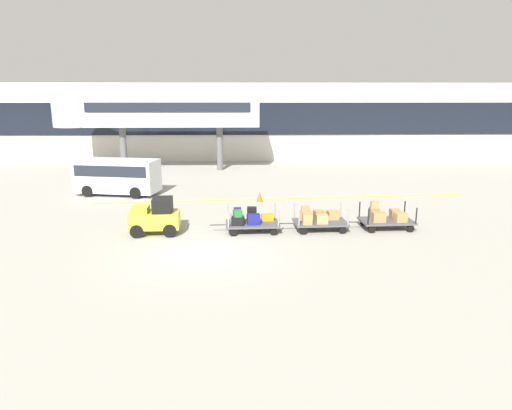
# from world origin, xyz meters

# --- Properties ---
(ground_plane) EXTENTS (120.00, 120.00, 0.00)m
(ground_plane) POSITION_xyz_m (0.00, 0.00, 0.00)
(ground_plane) COLOR #9E9B91
(apron_lead_line) EXTENTS (21.50, 2.03, 0.01)m
(apron_lead_line) POSITION_xyz_m (3.91, 9.34, 0.00)
(apron_lead_line) COLOR yellow
(apron_lead_line) RESTS_ON ground_plane
(terminal_building) EXTENTS (63.24, 2.51, 6.85)m
(terminal_building) POSITION_xyz_m (0.00, 25.98, 3.43)
(terminal_building) COLOR silver
(terminal_building) RESTS_ON ground_plane
(jet_bridge) EXTENTS (15.82, 3.00, 6.02)m
(jet_bridge) POSITION_xyz_m (-5.72, 19.99, 4.67)
(jet_bridge) COLOR #B7B7BC
(jet_bridge) RESTS_ON ground_plane
(baggage_tug) EXTENTS (2.15, 1.31, 1.58)m
(baggage_tug) POSITION_xyz_m (-2.25, 2.70, 0.75)
(baggage_tug) COLOR gold
(baggage_tug) RESTS_ON ground_plane
(baggage_cart_lead) EXTENTS (3.03, 1.51, 1.10)m
(baggage_cart_lead) POSITION_xyz_m (1.78, 2.92, 0.52)
(baggage_cart_lead) COLOR #4C4C4F
(baggage_cart_lead) RESTS_ON ground_plane
(baggage_cart_middle) EXTENTS (3.03, 1.51, 1.10)m
(baggage_cart_middle) POSITION_xyz_m (4.81, 3.09, 0.51)
(baggage_cart_middle) COLOR #4C4C4F
(baggage_cart_middle) RESTS_ON ground_plane
(baggage_cart_tail) EXTENTS (3.03, 1.51, 1.19)m
(baggage_cart_tail) POSITION_xyz_m (7.86, 3.19, 0.52)
(baggage_cart_tail) COLOR #4C4C4F
(baggage_cart_tail) RESTS_ON ground_plane
(shuttle_van) EXTENTS (5.07, 2.78, 2.10)m
(shuttle_van) POSITION_xyz_m (-5.95, 10.86, 1.23)
(shuttle_van) COLOR silver
(shuttle_van) RESTS_ON ground_plane
(safety_cone_near) EXTENTS (0.36, 0.36, 0.55)m
(safety_cone_near) POSITION_xyz_m (2.46, 8.74, 0.28)
(safety_cone_near) COLOR #EA590F
(safety_cone_near) RESTS_ON ground_plane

